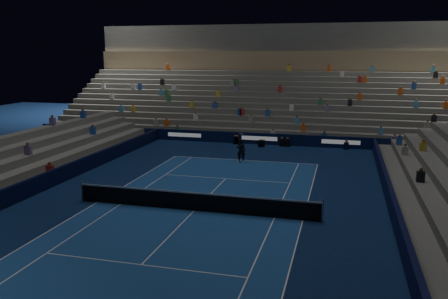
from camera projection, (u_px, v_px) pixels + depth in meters
ground at (194, 211)px, 23.57m from camera, size 90.00×90.00×0.00m
court_surface at (194, 211)px, 23.57m from camera, size 10.97×23.77×0.01m
sponsor_barrier_far at (260, 139)px, 41.00m from camera, size 44.00×0.25×1.00m
sponsor_barrier_east at (396, 218)px, 21.07m from camera, size 0.25×37.00×1.00m
sponsor_barrier_west at (29, 188)px, 25.87m from camera, size 0.25×37.00×1.00m
grandstand_main at (276, 97)px, 49.33m from camera, size 44.00×15.20×11.20m
tennis_net at (194, 201)px, 23.47m from camera, size 12.90×0.10×1.10m
tennis_player at (241, 151)px, 33.97m from camera, size 0.70×0.52×1.76m
broadcast_camera at (261, 143)px, 39.90m from camera, size 0.54×0.93×0.58m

